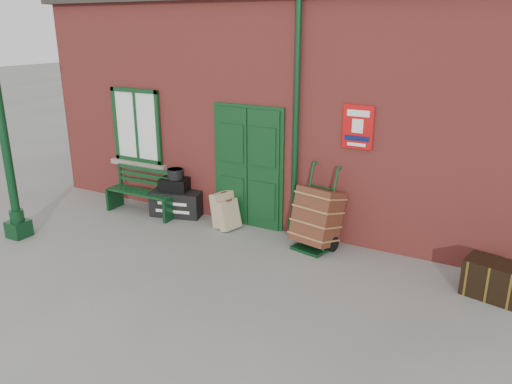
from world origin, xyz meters
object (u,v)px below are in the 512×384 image
Objects in this scene: houdini_trunk at (178,203)px; porter_trolley at (317,217)px; dark_trunk at (493,279)px; bench at (143,190)px.

houdini_trunk is 3.02m from porter_trolley.
dark_trunk reaches higher than houdini_trunk.
porter_trolley is (3.66, 0.11, 0.07)m from bench.
bench is 2.08× the size of dark_trunk.
houdini_trunk is at bearing 18.94° from bench.
dark_trunk is (6.40, -0.24, -0.21)m from bench.
porter_trolley is at bearing -17.56° from houdini_trunk.
dark_trunk is at bearing -19.90° from houdini_trunk.
houdini_trunk is 5.77m from dark_trunk.
porter_trolley is at bearing -174.85° from dark_trunk.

